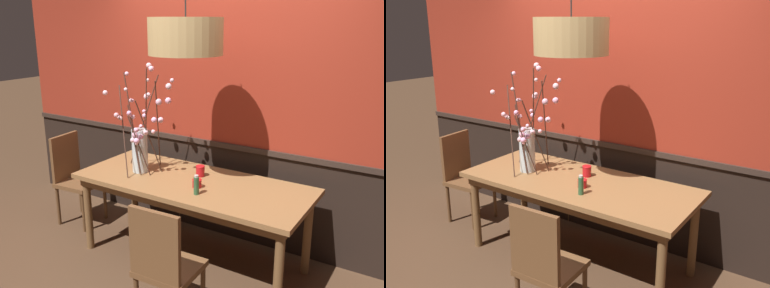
{
  "view_description": "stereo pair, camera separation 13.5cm",
  "coord_description": "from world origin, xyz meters",
  "views": [
    {
      "loc": [
        1.81,
        -2.9,
        2.11
      ],
      "look_at": [
        0.0,
        0.0,
        1.11
      ],
      "focal_mm": 39.44,
      "sensor_mm": 36.0,
      "label": 1
    },
    {
      "loc": [
        1.92,
        -2.82,
        2.11
      ],
      "look_at": [
        0.0,
        0.0,
        1.11
      ],
      "focal_mm": 39.44,
      "sensor_mm": 36.0,
      "label": 2
    }
  ],
  "objects": [
    {
      "name": "vase_with_blossoms",
      "position": [
        -0.52,
        -0.04,
        1.05
      ],
      "size": [
        0.52,
        0.57,
        0.98
      ],
      "color": "silver",
      "rests_on": "dining_table"
    },
    {
      "name": "chair_far_side_right",
      "position": [
        0.36,
        0.86,
        0.51
      ],
      "size": [
        0.43,
        0.39,
        0.9
      ],
      "color": "brown",
      "rests_on": "ground"
    },
    {
      "name": "chair_head_west_end",
      "position": [
        -1.49,
        0.02,
        0.53
      ],
      "size": [
        0.44,
        0.44,
        0.96
      ],
      "color": "brown",
      "rests_on": "ground"
    },
    {
      "name": "chair_near_side_right",
      "position": [
        0.31,
        -0.86,
        0.52
      ],
      "size": [
        0.42,
        0.42,
        0.95
      ],
      "color": "brown",
      "rests_on": "ground"
    },
    {
      "name": "condiment_bottle",
      "position": [
        0.18,
        -0.23,
        0.85
      ],
      "size": [
        0.04,
        0.04,
        0.16
      ],
      "color": "#2D5633",
      "rests_on": "dining_table"
    },
    {
      "name": "ground_plane",
      "position": [
        0.0,
        0.0,
        0.0
      ],
      "size": [
        24.0,
        24.0,
        0.0
      ],
      "primitive_type": "plane",
      "color": "#4C3321"
    },
    {
      "name": "chair_far_side_left",
      "position": [
        -0.36,
        0.86,
        0.51
      ],
      "size": [
        0.43,
        0.45,
        0.89
      ],
      "color": "brown",
      "rests_on": "ground"
    },
    {
      "name": "candle_holder_nearer_center",
      "position": [
        0.11,
        -0.1,
        0.81
      ],
      "size": [
        0.08,
        0.08,
        0.07
      ],
      "color": "red",
      "rests_on": "dining_table"
    },
    {
      "name": "dining_table",
      "position": [
        0.0,
        0.0,
        0.69
      ],
      "size": [
        2.06,
        0.86,
        0.77
      ],
      "color": "olive",
      "rests_on": "ground"
    },
    {
      "name": "back_wall",
      "position": [
        0.0,
        0.64,
        1.3
      ],
      "size": [
        5.22,
        0.14,
        2.61
      ],
      "color": "black",
      "rests_on": "ground"
    },
    {
      "name": "candle_holder_nearer_edge",
      "position": [
        0.0,
        0.14,
        0.82
      ],
      "size": [
        0.08,
        0.08,
        0.1
      ],
      "color": "red",
      "rests_on": "dining_table"
    },
    {
      "name": "pendant_lamp",
      "position": [
        -0.01,
        -0.08,
        1.99
      ],
      "size": [
        0.59,
        0.59,
        0.76
      ],
      "color": "tan"
    }
  ]
}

